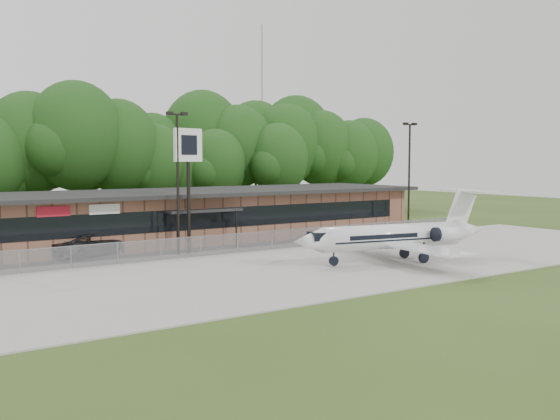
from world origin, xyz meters
TOP-DOWN VIEW (x-y plane):
  - ground at (0.00, 0.00)m, footprint 160.00×160.00m
  - apron at (0.00, 8.00)m, footprint 64.00×18.00m
  - parking_lot at (0.00, 19.50)m, footprint 50.00×9.00m
  - terminal at (-0.00, 23.94)m, footprint 41.00×11.65m
  - fence at (0.00, 15.00)m, footprint 46.00×0.04m
  - treeline at (0.00, 42.00)m, footprint 72.00×12.00m
  - radio_mast at (22.00, 48.00)m, footprint 0.20×0.20m
  - light_pole_mid at (-5.00, 16.50)m, footprint 1.55×0.30m
  - light_pole_right at (18.00, 16.50)m, footprint 1.55×0.30m
  - business_jet at (5.83, 5.54)m, footprint 14.47×12.99m
  - suv at (-10.13, 19.78)m, footprint 6.96×5.05m
  - pole_sign at (-4.03, 16.79)m, footprint 2.39×0.78m

SIDE VIEW (x-z plane):
  - ground at x=0.00m, z-range 0.00..0.00m
  - parking_lot at x=0.00m, z-range 0.00..0.06m
  - apron at x=0.00m, z-range 0.00..0.08m
  - fence at x=0.00m, z-range 0.02..1.54m
  - suv at x=-10.13m, z-range 0.00..1.76m
  - business_jet at x=5.83m, z-range -0.70..4.19m
  - terminal at x=0.00m, z-range 0.03..4.33m
  - light_pole_mid at x=-5.00m, z-range 0.86..11.09m
  - light_pole_right at x=18.00m, z-range 0.86..11.09m
  - pole_sign at x=-4.03m, z-range 2.42..11.53m
  - treeline at x=0.00m, z-range 0.00..15.00m
  - radio_mast at x=22.00m, z-range 0.00..25.00m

